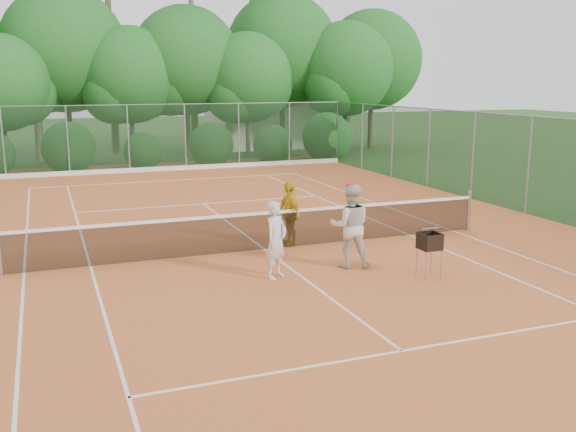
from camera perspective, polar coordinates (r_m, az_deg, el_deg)
The scene contains 14 objects.
ground at distance 15.71m, azimuth -2.02°, elevation -3.11°, with size 120.00×120.00×0.00m, color #264C1B.
clay_court at distance 15.71m, azimuth -2.02°, elevation -3.08°, with size 18.00×36.00×0.02m, color #D06830.
club_building at distance 40.88m, azimuth -1.09°, elevation 8.36°, with size 8.00×5.00×3.00m, color beige.
tennis_net at distance 15.58m, azimuth -2.03°, elevation -1.22°, with size 11.97×0.10×1.10m.
player_white at distance 13.34m, azimuth -1.07°, elevation -2.13°, with size 0.60×0.39×1.63m, color silver.
player_center_grp at distance 14.16m, azimuth 5.54°, elevation -0.85°, with size 1.08×0.96×1.90m.
player_yellow at distance 16.00m, azimuth 0.12°, elevation 0.25°, with size 0.95×0.40×1.63m, color gold.
ball_hopper at distance 13.76m, azimuth 12.48°, elevation -2.27°, with size 0.41×0.41×0.94m.
stray_ball_a at distance 26.09m, azimuth -10.71°, elevation 2.88°, with size 0.07×0.07×0.07m, color #B1D230.
stray_ball_b at distance 28.33m, azimuth -8.87°, elevation 3.65°, with size 0.07×0.07×0.07m, color #C7D030.
stray_ball_c at distance 24.96m, azimuth -8.62°, elevation 2.55°, with size 0.07×0.07×0.07m, color yellow.
court_markings at distance 15.71m, azimuth -2.02°, elevation -3.03°, with size 11.03×23.83×0.01m.
fence_back at distance 29.87m, azimuth -11.55°, elevation 6.82°, with size 18.07×0.07×3.00m.
tropical_treeline at distance 35.16m, azimuth -10.91°, elevation 13.45°, with size 32.10×8.49×15.03m.
Camera 1 is at (-4.92, -14.35, 4.09)m, focal length 40.00 mm.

